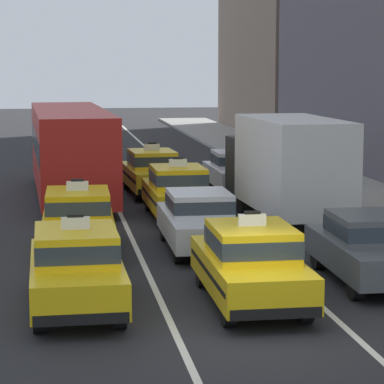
# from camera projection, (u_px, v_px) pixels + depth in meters

# --- Properties ---
(ground_plane) EXTENTS (160.00, 160.00, 0.00)m
(ground_plane) POSITION_uv_depth(u_px,v_px,m) (264.00, 334.00, 16.50)
(ground_plane) COLOR #232326
(lane_stripe_left_center) EXTENTS (0.14, 80.00, 0.01)m
(lane_stripe_left_center) POSITION_uv_depth(u_px,v_px,m) (108.00, 186.00, 35.81)
(lane_stripe_left_center) COLOR silver
(lane_stripe_left_center) RESTS_ON ground
(lane_stripe_center_right) EXTENTS (0.14, 80.00, 0.01)m
(lane_stripe_center_right) POSITION_uv_depth(u_px,v_px,m) (187.00, 185.00, 36.30)
(lane_stripe_center_right) COLOR silver
(lane_stripe_center_right) RESTS_ON ground
(sidewalk_curb) EXTENTS (4.00, 90.00, 0.15)m
(sidewalk_curb) POSITION_uv_depth(u_px,v_px,m) (362.00, 198.00, 32.26)
(sidewalk_curb) COLOR gray
(sidewalk_curb) RESTS_ON ground
(taxi_left_nearest) EXTENTS (1.86, 4.58, 1.96)m
(taxi_left_nearest) POSITION_uv_depth(u_px,v_px,m) (76.00, 266.00, 18.02)
(taxi_left_nearest) COLOR black
(taxi_left_nearest) RESTS_ON ground
(taxi_left_second) EXTENTS (1.93, 4.60, 1.96)m
(taxi_left_second) POSITION_uv_depth(u_px,v_px,m) (78.00, 220.00, 23.29)
(taxi_left_second) COLOR black
(taxi_left_second) RESTS_ON ground
(bus_left_third) EXTENTS (2.95, 11.29, 3.22)m
(bus_left_third) POSITION_uv_depth(u_px,v_px,m) (70.00, 148.00, 32.83)
(bus_left_third) COLOR black
(bus_left_third) RESTS_ON ground
(taxi_center_nearest) EXTENTS (1.85, 4.57, 1.96)m
(taxi_center_nearest) POSITION_uv_depth(u_px,v_px,m) (251.00, 262.00, 18.39)
(taxi_center_nearest) COLOR black
(taxi_center_nearest) RESTS_ON ground
(sedan_center_second) EXTENTS (1.80, 4.32, 1.58)m
(sedan_center_second) POSITION_uv_depth(u_px,v_px,m) (199.00, 219.00, 23.62)
(sedan_center_second) COLOR black
(sedan_center_second) RESTS_ON ground
(taxi_center_third) EXTENTS (1.85, 4.57, 1.96)m
(taxi_center_third) POSITION_uv_depth(u_px,v_px,m) (178.00, 191.00, 28.51)
(taxi_center_third) COLOR black
(taxi_center_third) RESTS_ON ground
(taxi_center_fourth) EXTENTS (2.02, 4.64, 1.96)m
(taxi_center_fourth) POSITION_uv_depth(u_px,v_px,m) (152.00, 171.00, 33.62)
(taxi_center_fourth) COLOR black
(taxi_center_fourth) RESTS_ON ground
(sedan_right_nearest) EXTENTS (1.83, 4.33, 1.58)m
(sedan_right_nearest) POSITION_uv_depth(u_px,v_px,m) (368.00, 246.00, 20.19)
(sedan_right_nearest) COLOR black
(sedan_right_nearest) RESTS_ON ground
(box_truck_right_second) EXTENTS (2.51, 7.05, 3.27)m
(box_truck_right_second) POSITION_uv_depth(u_px,v_px,m) (286.00, 165.00, 27.57)
(box_truck_right_second) COLOR black
(box_truck_right_second) RESTS_ON ground
(sedan_right_third) EXTENTS (1.76, 4.30, 1.58)m
(sedan_right_third) POSITION_uv_depth(u_px,v_px,m) (235.00, 170.00, 34.12)
(sedan_right_third) COLOR black
(sedan_right_third) RESTS_ON ground
(pedestrian_mid_block) EXTENTS (0.47, 0.24, 1.67)m
(pedestrian_mid_block) POSITION_uv_depth(u_px,v_px,m) (342.00, 158.00, 37.21)
(pedestrian_mid_block) COLOR slate
(pedestrian_mid_block) RESTS_ON sidewalk_curb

